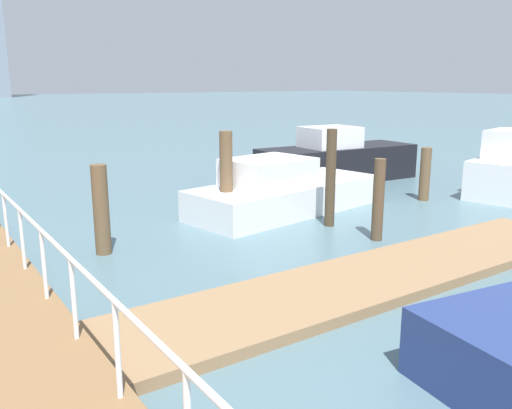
# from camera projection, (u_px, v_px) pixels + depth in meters

# --- Properties ---
(ground_plane) EXTENTS (300.00, 300.00, 0.00)m
(ground_plane) POSITION_uv_depth(u_px,v_px,m) (79.00, 193.00, 17.25)
(ground_plane) COLOR slate
(floating_dock) EXTENTS (11.26, 2.00, 0.18)m
(floating_dock) POSITION_uv_depth(u_px,v_px,m) (375.00, 278.00, 9.58)
(floating_dock) COLOR #93704C
(floating_dock) RESTS_ON ground_plane
(boardwalk_railing) EXTENTS (0.06, 24.66, 1.08)m
(boardwalk_railing) POSITION_uv_depth(u_px,v_px,m) (72.00, 276.00, 6.47)
(boardwalk_railing) COLOR white
(boardwalk_railing) RESTS_ON boardwalk
(dock_piling_0) EXTENTS (0.31, 0.31, 1.61)m
(dock_piling_0) POSITION_uv_depth(u_px,v_px,m) (425.00, 174.00, 16.10)
(dock_piling_0) COLOR brown
(dock_piling_0) RESTS_ON ground_plane
(dock_piling_2) EXTENTS (0.25, 0.25, 2.42)m
(dock_piling_2) POSITION_uv_depth(u_px,v_px,m) (331.00, 178.00, 13.12)
(dock_piling_2) COLOR #473826
(dock_piling_2) RESTS_ON ground_plane
(dock_piling_3) EXTENTS (0.33, 0.33, 2.34)m
(dock_piling_3) POSITION_uv_depth(u_px,v_px,m) (226.00, 178.00, 13.44)
(dock_piling_3) COLOR brown
(dock_piling_3) RESTS_ON ground_plane
(dock_piling_4) EXTENTS (0.26, 0.26, 1.87)m
(dock_piling_4) POSITION_uv_depth(u_px,v_px,m) (378.00, 200.00, 11.98)
(dock_piling_4) COLOR brown
(dock_piling_4) RESTS_ON ground_plane
(dock_piling_5) EXTENTS (0.33, 0.33, 1.89)m
(dock_piling_5) POSITION_uv_depth(u_px,v_px,m) (101.00, 210.00, 11.00)
(dock_piling_5) COLOR brown
(dock_piling_5) RESTS_ON ground_plane
(moored_boat_1) EXTENTS (6.13, 2.32, 1.97)m
(moored_boat_1) POSITION_uv_depth(u_px,v_px,m) (336.00, 160.00, 19.31)
(moored_boat_1) COLOR black
(moored_boat_1) RESTS_ON ground_plane
(moored_boat_4) EXTENTS (6.02, 3.03, 1.55)m
(moored_boat_4) POSITION_uv_depth(u_px,v_px,m) (282.00, 192.00, 14.68)
(moored_boat_4) COLOR white
(moored_boat_4) RESTS_ON ground_plane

